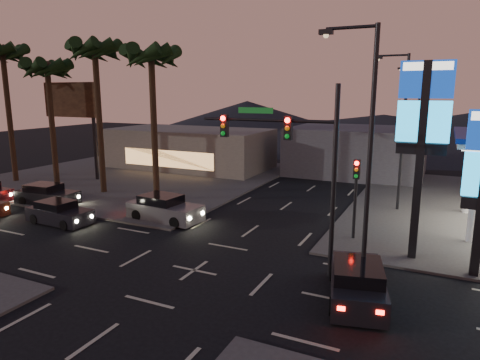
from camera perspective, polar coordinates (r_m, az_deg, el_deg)
The scene contains 21 objects.
ground at distance 19.26m, azimuth -6.11°, elevation -11.89°, with size 140.00×140.00×0.00m, color black.
corner_lot_nw at distance 40.76m, azimuth -13.51°, elevation 0.57°, with size 24.00×24.00×0.12m, color #47443F.
pylon_sign_tall at distance 20.52m, azimuth 23.25°, elevation 7.15°, with size 2.20×0.35×9.00m.
traffic_signal_mast at distance 18.03m, azimuth 7.15°, elevation 3.77°, with size 6.10×0.39×8.00m.
pedestal_signal at distance 22.78m, azimuth 15.19°, elevation -0.79°, with size 0.32×0.39×4.30m.
streetlight_near at distance 16.29m, azimuth 16.28°, elevation 4.30°, with size 2.14×0.25×10.00m.
streetlight_mid at distance 29.14m, azimuth 20.59°, elevation 7.07°, with size 2.14×0.25×10.00m.
streetlight_far at distance 43.08m, azimuth 22.35°, elevation 8.19°, with size 2.14×0.25×10.00m.
palm_a at distance 30.65m, azimuth -11.71°, elevation 14.71°, with size 4.41×4.41×10.86m.
palm_b at distance 33.92m, azimuth -18.74°, elevation 14.95°, with size 4.41×4.41×11.46m.
palm_c at distance 37.49m, azimuth -24.26°, elevation 12.51°, with size 4.41×4.41×10.26m.
palm_d at distance 41.47m, azimuth -29.02°, elevation 13.67°, with size 4.41×4.41×11.66m.
billboard at distance 40.95m, azimuth -21.58°, elevation 8.98°, with size 6.00×0.30×8.50m.
building_far_west at distance 44.11m, azimuth -6.69°, elevation 4.19°, with size 16.00×8.00×4.00m, color #726B5B.
building_far_mid at distance 41.98m, azimuth 15.27°, elevation 3.76°, with size 12.00×9.00×4.40m, color #4C4C51.
hill_left at distance 82.60m, azimuth 0.96°, elevation 8.41°, with size 40.00×40.00×6.00m, color black.
hill_center at distance 75.76m, azimuth 18.54°, elevation 6.76°, with size 60.00×60.00×4.00m, color black.
car_lane_a_front at distance 27.62m, azimuth -22.97°, elevation -4.07°, with size 4.21×1.91×1.35m.
car_lane_b_front at distance 26.38m, azimuth -10.06°, elevation -3.80°, with size 4.90×2.36×1.55m.
car_lane_b_mid at distance 32.52m, azimuth -24.36°, elevation -1.84°, with size 4.53×2.18×1.44m.
suv_station at distance 16.99m, azimuth 15.33°, elevation -13.02°, with size 2.87×4.80×1.50m.
Camera 1 is at (9.39, -14.96, 7.67)m, focal length 32.00 mm.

